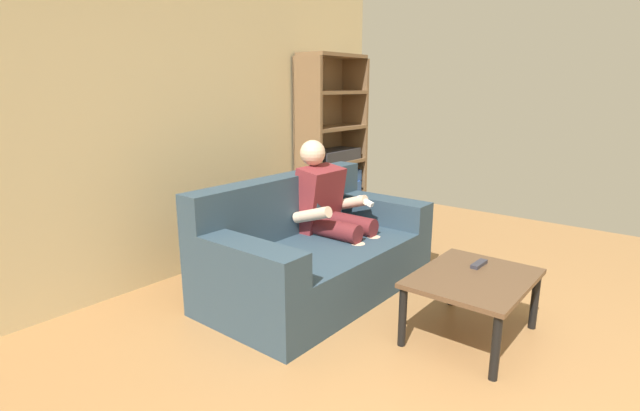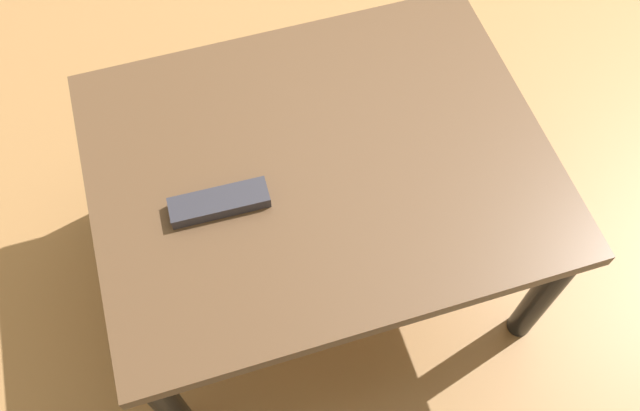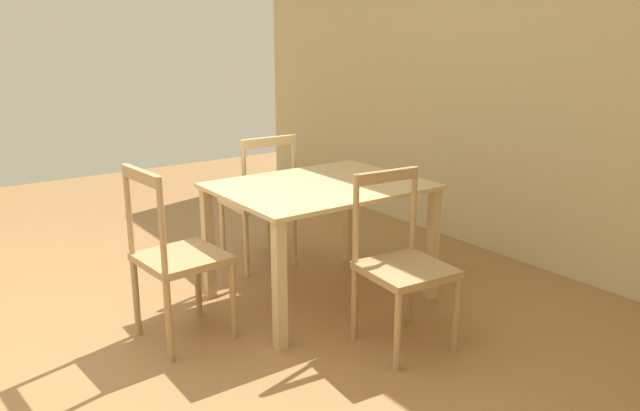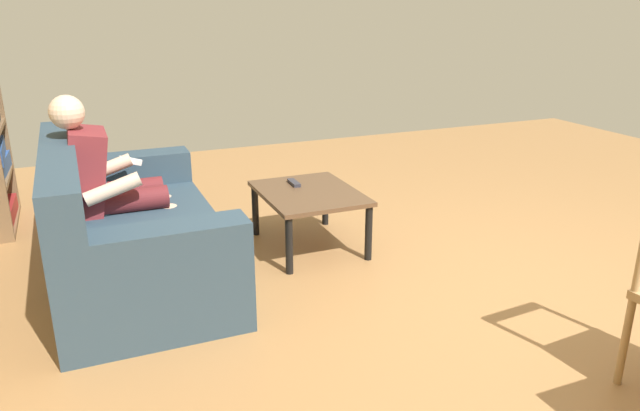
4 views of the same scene
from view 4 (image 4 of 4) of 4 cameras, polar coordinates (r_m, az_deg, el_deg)
name	(u,v)px [view 4 (image 4 of 4)]	position (r m, az deg, el deg)	size (l,w,h in m)	color
ground_plane	(516,306)	(3.70, 18.16, -9.11)	(8.94, 8.94, 0.00)	#9E7042
couch	(125,233)	(3.91, -18.10, -2.53)	(1.84, 0.98, 0.88)	#2D4251
person_lounging	(108,181)	(4.09, -19.55, 2.21)	(0.59, 0.85, 1.14)	maroon
coffee_table	(309,199)	(4.21, -1.06, 0.66)	(0.82, 0.65, 0.42)	brown
tv_remote	(294,183)	(4.34, -2.50, 2.17)	(0.05, 0.17, 0.02)	#2D2D38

